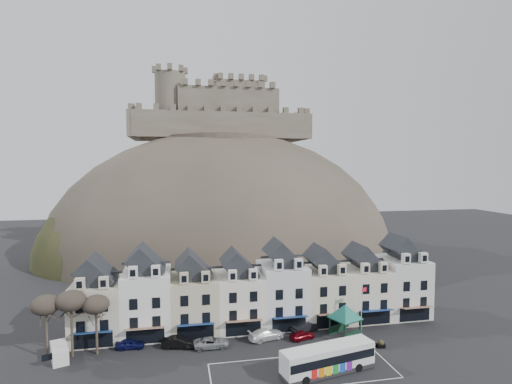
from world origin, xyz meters
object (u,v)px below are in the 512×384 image
at_px(bus_shelter, 345,312).
at_px(car_white, 266,334).
at_px(bus, 328,358).
at_px(flagpole, 362,307).
at_px(white_van, 59,353).
at_px(car_charcoal, 306,326).
at_px(car_navy, 130,344).
at_px(car_silver, 211,343).
at_px(car_maroon, 302,335).
at_px(red_buoy, 365,349).
at_px(car_black, 178,342).

distance_m(bus_shelter, car_white, 11.76).
xyz_separation_m(bus, flagpole, (8.79, 9.21, 2.22)).
xyz_separation_m(white_van, car_charcoal, (33.37, 2.26, -0.19)).
bearing_deg(car_navy, car_silver, -95.70).
relative_size(bus, car_navy, 3.16).
bearing_deg(white_van, car_charcoal, -16.46).
height_order(flagpole, car_white, flagpole).
height_order(bus, car_charcoal, bus).
bearing_deg(car_white, bus_shelter, -111.44).
distance_m(bus_shelter, car_maroon, 7.02).
bearing_deg(car_maroon, bus_shelter, -107.79).
bearing_deg(car_maroon, red_buoy, -150.32).
height_order(bus, car_maroon, bus).
bearing_deg(white_van, bus, -36.77).
relative_size(red_buoy, car_navy, 0.51).
relative_size(bus, bus_shelter, 1.75).
distance_m(bus, car_navy, 26.24).
bearing_deg(car_black, car_charcoal, -71.51).
bearing_deg(bus_shelter, car_black, 154.62).
bearing_deg(car_charcoal, bus_shelter, -141.11).
distance_m(red_buoy, car_black, 24.60).
height_order(flagpole, car_black, flagpole).
distance_m(car_navy, car_black, 6.48).
xyz_separation_m(bus_shelter, car_charcoal, (-4.92, 2.78, -2.89)).
height_order(red_buoy, car_navy, red_buoy).
distance_m(flagpole, car_navy, 32.80).
bearing_deg(car_charcoal, car_silver, 78.27).
relative_size(car_silver, car_white, 0.92).
relative_size(flagpole, car_charcoal, 1.52).
bearing_deg(flagpole, car_white, 175.81).
xyz_separation_m(car_white, car_charcoal, (6.40, 1.52, 0.02)).
bearing_deg(flagpole, red_buoy, -112.60).
bearing_deg(car_black, car_navy, 94.11).
bearing_deg(car_silver, bus, -125.30).
relative_size(bus_shelter, car_white, 1.33).
height_order(bus, car_white, bus).
bearing_deg(flagpole, car_charcoal, 161.50).
height_order(car_navy, car_black, car_black).
distance_m(white_van, car_white, 26.98).
distance_m(car_white, car_charcoal, 6.58).
xyz_separation_m(bus, red_buoy, (6.16, 2.89, -0.83)).
bearing_deg(bus_shelter, car_white, 150.82).
distance_m(bus, car_charcoal, 11.86).
distance_m(flagpole, white_van, 41.09).
bearing_deg(bus, flagpole, 34.53).
distance_m(bus, bus_shelter, 11.01).
xyz_separation_m(car_silver, car_maroon, (12.82, -0.00, -0.05)).
distance_m(car_maroon, car_charcoal, 2.87).
height_order(flagpole, car_maroon, flagpole).
height_order(white_van, car_black, white_van).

